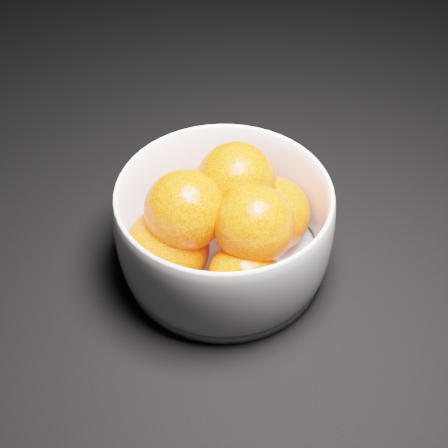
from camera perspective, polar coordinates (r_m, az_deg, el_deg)
The scene contains 3 objects.
ground at distance 0.76m, azimuth -0.97°, elevation 10.36°, with size 3.00×3.00×0.00m, color black.
bowl at distance 0.54m, azimuth -0.00°, elevation -0.34°, with size 0.19×0.19×0.09m.
orange_pile at distance 0.53m, azimuth -0.11°, elevation 0.32°, with size 0.14×0.16×0.11m.
Camera 1 is at (0.37, -0.50, 0.44)m, focal length 50.00 mm.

